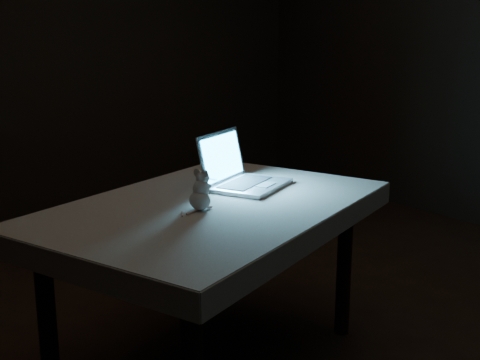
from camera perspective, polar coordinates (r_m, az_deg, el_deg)
floor at (r=2.65m, az=1.92°, el=-15.31°), size 5.00×5.00×0.00m
back_wall at (r=4.54m, az=-18.92°, el=13.09°), size 4.50×0.04×2.60m
table at (r=2.35m, az=-2.58°, el=-10.14°), size 1.44×1.17×0.67m
tablecloth at (r=2.27m, az=-3.75°, el=-2.99°), size 1.50×1.16×0.08m
laptop at (r=2.43m, az=1.07°, el=1.84°), size 0.42×0.40×0.22m
plush_mouse at (r=2.13m, az=-3.84°, el=-0.96°), size 0.13×0.13×0.14m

